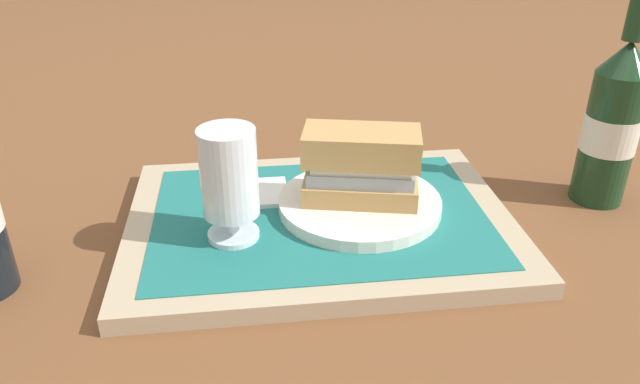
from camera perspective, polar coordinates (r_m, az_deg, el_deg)
ground_plane at (r=0.72m, az=-0.00°, el=-3.52°), size 3.00×3.00×0.00m
tray at (r=0.71m, az=-0.00°, el=-2.84°), size 0.44×0.32×0.02m
placemat at (r=0.71m, az=-0.00°, el=-2.10°), size 0.38×0.27×0.00m
plate at (r=0.72m, az=3.71°, el=-1.07°), size 0.19×0.19×0.01m
sandwich at (r=0.69m, az=3.56°, el=2.56°), size 0.14×0.09×0.08m
beer_glass at (r=0.64m, az=-8.46°, el=1.31°), size 0.06×0.06×0.12m
napkin_folded at (r=0.75m, az=-6.52°, el=-0.13°), size 0.09×0.07×0.01m
second_bottle at (r=0.82m, az=25.61°, el=5.89°), size 0.07×0.07×0.27m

